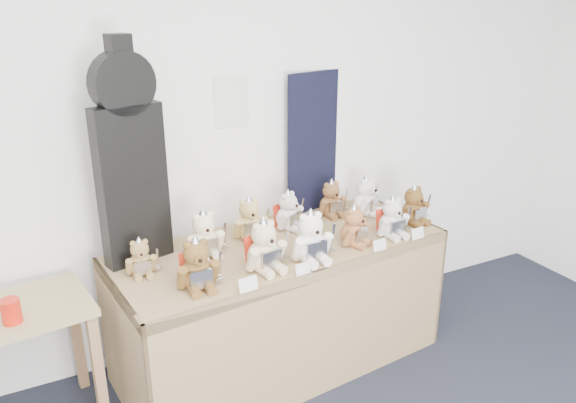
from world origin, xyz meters
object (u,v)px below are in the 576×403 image
teddy_front_left (265,248)px  teddy_back_right (331,200)px  display_table (287,275)px  teddy_back_centre_left (250,221)px  teddy_front_far_right (392,219)px  teddy_front_right (354,228)px  teddy_back_end (366,197)px  teddy_back_left (205,236)px  guitar_case (130,157)px  teddy_back_far_left (141,259)px  teddy_front_far_left (197,267)px  teddy_front_centre (311,239)px  teddy_back_centre_right (289,212)px  red_cup (11,311)px  teddy_front_end (414,207)px

teddy_front_left → teddy_back_right: 0.84m
display_table → teddy_back_centre_left: 0.38m
teddy_front_far_right → teddy_front_right: bearing=177.8°
teddy_front_left → teddy_back_end: bearing=15.0°
display_table → teddy_back_left: bearing=158.2°
teddy_back_end → guitar_case: bearing=144.3°
teddy_back_end → teddy_back_far_left: (-1.48, -0.18, -0.02)m
teddy_back_end → teddy_back_far_left: 1.49m
teddy_back_far_left → teddy_front_far_right: bearing=-3.7°
teddy_front_far_left → teddy_front_centre: (0.63, 0.02, 0.01)m
teddy_front_far_left → teddy_front_right: 0.95m
guitar_case → teddy_back_centre_left: bearing=-16.0°
teddy_front_right → teddy_back_left: 0.83m
display_table → teddy_back_far_left: teddy_back_far_left is taller
teddy_front_left → teddy_back_centre_left: 0.41m
teddy_front_left → teddy_back_far_left: (-0.58, 0.23, -0.03)m
teddy_front_right → teddy_back_end: (0.33, 0.36, 0.01)m
teddy_back_centre_right → teddy_back_right: size_ratio=1.01×
teddy_back_centre_right → teddy_back_far_left: (-0.93, -0.19, -0.02)m
teddy_front_left → teddy_back_right: (0.69, 0.48, -0.02)m
guitar_case → teddy_back_far_left: 0.51m
teddy_back_right → teddy_back_left: bearing=-171.1°
teddy_front_centre → teddy_back_right: teddy_front_centre is taller
teddy_back_centre_left → teddy_back_far_left: (-0.66, -0.16, -0.02)m
teddy_back_left → display_table: bearing=-15.5°
teddy_back_right → teddy_back_end: (0.21, -0.08, 0.01)m
teddy_front_far_right → teddy_back_far_left: teddy_front_far_right is taller
display_table → red_cup: red_cup is taller
teddy_front_end → teddy_back_far_left: size_ratio=1.23×
display_table → teddy_back_far_left: bearing=169.5°
teddy_front_far_left → teddy_back_end: size_ratio=1.03×
red_cup → teddy_back_centre_left: (1.27, 0.21, 0.13)m
teddy_front_left → teddy_front_far_right: (0.84, 0.05, -0.01)m
display_table → teddy_front_far_left: (-0.58, -0.20, 0.28)m
display_table → teddy_front_centre: (0.05, -0.18, 0.29)m
teddy_front_far_left → teddy_back_far_left: (-0.21, 0.26, -0.03)m
red_cup → teddy_front_far_right: (2.02, -0.14, 0.13)m
display_table → teddy_front_far_left: 0.67m
teddy_front_end → teddy_back_end: 0.31m
red_cup → teddy_front_right: bearing=-4.4°
teddy_front_left → display_table: bearing=28.7°
guitar_case → red_cup: bearing=-175.5°
red_cup → teddy_front_right: size_ratio=0.46×
red_cup → teddy_front_right: 1.77m
display_table → teddy_front_end: (0.86, -0.02, 0.27)m
red_cup → teddy_back_right: bearing=9.0°
teddy_front_far_left → teddy_back_centre_right: teddy_front_far_left is taller
teddy_front_far_right → teddy_back_right: teddy_front_far_right is taller
teddy_front_far_left → teddy_front_right: size_ratio=1.13×
teddy_back_left → teddy_back_centre_right: (0.57, 0.13, -0.01)m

